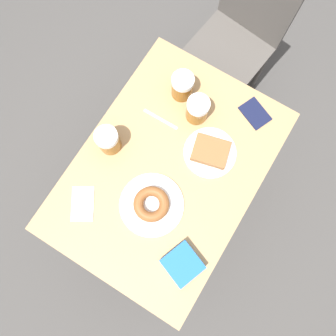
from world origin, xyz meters
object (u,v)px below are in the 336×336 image
object	(u,v)px
plate_with_cake	(210,152)
fork	(161,119)
napkin_folded	(83,204)
beer_mug_left	(108,140)
passport_near_edge	(255,113)
beer_mug_center	(182,86)
plate_with_donut	(152,204)
blue_pouch	(183,264)
beer_mug_right	(197,110)
chair	(241,31)

from	to	relation	value
plate_with_cake	fork	distance (m)	0.25
plate_with_cake	napkin_folded	world-z (taller)	plate_with_cake
beer_mug_left	passport_near_edge	xyz separation A→B (m)	(0.45, 0.44, -0.06)
beer_mug_left	passport_near_edge	bearing A→B (deg)	44.38
beer_mug_center	passport_near_edge	distance (m)	0.33
plate_with_donut	napkin_folded	world-z (taller)	plate_with_donut
napkin_folded	blue_pouch	world-z (taller)	blue_pouch
beer_mug_center	fork	bearing A→B (deg)	-95.06
blue_pouch	passport_near_edge	bearing A→B (deg)	94.36
beer_mug_center	beer_mug_right	size ratio (longest dim) A/B	1.00
beer_mug_right	blue_pouch	xyz separation A→B (m)	(0.26, -0.55, -0.04)
beer_mug_center	fork	size ratio (longest dim) A/B	0.75
chair	beer_mug_left	bearing A→B (deg)	-92.79
chair	passport_near_edge	world-z (taller)	chair
plate_with_cake	beer_mug_center	distance (m)	0.30
chair	beer_mug_left	distance (m)	0.99
chair	plate_with_cake	size ratio (longest dim) A/B	3.87
napkin_folded	beer_mug_right	bearing A→B (deg)	70.88
fork	blue_pouch	xyz separation A→B (m)	(0.38, -0.46, 0.02)
beer_mug_left	beer_mug_center	size ratio (longest dim) A/B	1.00
napkin_folded	plate_with_donut	bearing A→B (deg)	30.68
beer_mug_right	blue_pouch	distance (m)	0.61
plate_with_cake	passport_near_edge	world-z (taller)	plate_with_cake
chair	beer_mug_right	xyz separation A→B (m)	(0.07, -0.63, 0.29)
napkin_folded	passport_near_edge	xyz separation A→B (m)	(0.40, 0.70, 0.00)
plate_with_donut	napkin_folded	size ratio (longest dim) A/B	1.56
beer_mug_left	beer_mug_right	bearing A→B (deg)	51.77
plate_with_cake	beer_mug_center	world-z (taller)	beer_mug_center
beer_mug_left	blue_pouch	world-z (taller)	beer_mug_left
plate_with_cake	plate_with_donut	bearing A→B (deg)	-106.35
plate_with_cake	blue_pouch	size ratio (longest dim) A/B	1.34
plate_with_cake	plate_with_donut	world-z (taller)	plate_with_donut
chair	fork	distance (m)	0.76
beer_mug_center	beer_mug_right	world-z (taller)	same
passport_near_edge	napkin_folded	bearing A→B (deg)	-120.07
beer_mug_left	beer_mug_right	size ratio (longest dim) A/B	1.00
chair	beer_mug_left	size ratio (longest dim) A/B	6.89
plate_with_cake	blue_pouch	bearing A→B (deg)	-73.44
chair	beer_mug_center	world-z (taller)	beer_mug_center
chair	beer_mug_center	distance (m)	0.64
beer_mug_center	beer_mug_right	xyz separation A→B (m)	(0.11, -0.06, 0.00)
beer_mug_right	fork	distance (m)	0.16
beer_mug_center	fork	xyz separation A→B (m)	(-0.01, -0.15, -0.06)
plate_with_donut	beer_mug_right	distance (m)	0.43
fork	passport_near_edge	distance (m)	0.40
beer_mug_right	chair	bearing A→B (deg)	96.31
chair	plate_with_cake	bearing A→B (deg)	-67.42
plate_with_cake	passport_near_edge	bearing A→B (deg)	72.84
beer_mug_left	blue_pouch	xyz separation A→B (m)	(0.50, -0.25, -0.04)
beer_mug_left	plate_with_donut	bearing A→B (deg)	-23.80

